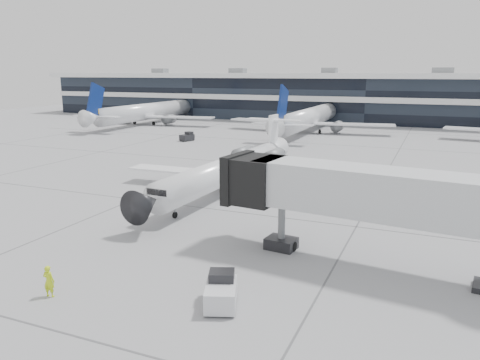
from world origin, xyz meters
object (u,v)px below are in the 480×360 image
at_px(jet_bridge, 395,196).
at_px(ramp_worker, 49,281).
at_px(regional_jet, 230,169).
at_px(baggage_tug, 221,292).

height_order(jet_bridge, ramp_worker, jet_bridge).
bearing_deg(regional_jet, baggage_tug, -64.35).
relative_size(jet_bridge, baggage_tug, 6.66).
bearing_deg(baggage_tug, ramp_worker, 176.24).
relative_size(regional_jet, ramp_worker, 16.47).
relative_size(ramp_worker, baggage_tug, 0.59).
distance_m(regional_jet, baggage_tug, 23.06).
bearing_deg(baggage_tug, regional_jet, 92.29).
relative_size(regional_jet, jet_bridge, 1.47).
distance_m(regional_jet, jet_bridge, 21.30).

